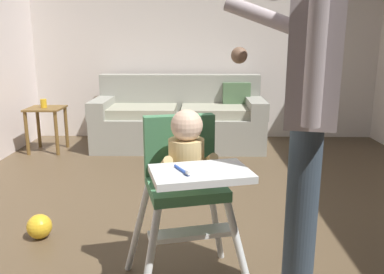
% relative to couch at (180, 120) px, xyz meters
% --- Properties ---
extents(ground, '(6.09, 7.49, 0.10)m').
position_rel_couch_xyz_m(ground, '(0.31, -2.46, -0.38)').
color(ground, brown).
extents(wall_far, '(5.29, 0.06, 2.75)m').
position_rel_couch_xyz_m(wall_far, '(0.31, 0.52, 1.05)').
color(wall_far, silver).
rests_on(wall_far, ground).
extents(couch, '(2.04, 0.86, 0.86)m').
position_rel_couch_xyz_m(couch, '(0.00, 0.00, 0.00)').
color(couch, gray).
rests_on(couch, ground).
extents(high_chair, '(0.73, 0.82, 0.97)m').
position_rel_couch_xyz_m(high_chair, '(0.17, -2.97, 0.34)').
color(high_chair, white).
rests_on(high_chair, ground).
extents(adult_standing, '(0.51, 0.57, 1.69)m').
position_rel_couch_xyz_m(adult_standing, '(0.70, -3.08, 0.63)').
color(adult_standing, '#374654').
rests_on(adult_standing, ground).
extents(toy_ball, '(0.16, 0.16, 0.16)m').
position_rel_couch_xyz_m(toy_ball, '(-0.82, -2.40, -0.25)').
color(toy_ball, gold).
rests_on(toy_ball, ground).
extents(side_table, '(0.40, 0.40, 0.52)m').
position_rel_couch_xyz_m(side_table, '(-1.55, -0.27, 0.05)').
color(side_table, brown).
rests_on(side_table, ground).
extents(sippy_cup, '(0.07, 0.07, 0.10)m').
position_rel_couch_xyz_m(sippy_cup, '(-1.56, -0.27, 0.24)').
color(sippy_cup, gold).
rests_on(sippy_cup, side_table).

